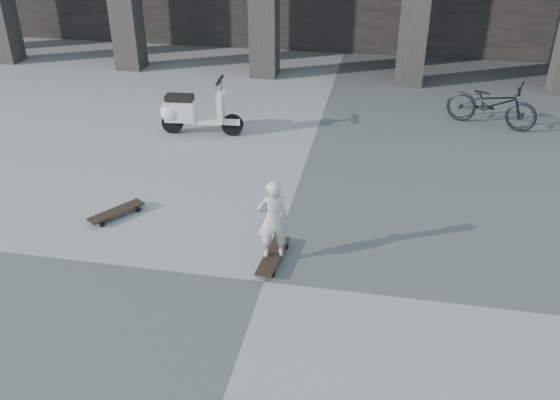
% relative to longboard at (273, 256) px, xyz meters
% --- Properties ---
extents(ground, '(90.00, 90.00, 0.00)m').
position_rel_longboard_xyz_m(ground, '(-0.02, -0.48, -0.08)').
color(ground, '#474745').
rests_on(ground, ground).
extents(longboard, '(0.30, 0.97, 0.10)m').
position_rel_longboard_xyz_m(longboard, '(0.00, 0.00, 0.00)').
color(longboard, black).
rests_on(longboard, ground).
extents(skateboard_spare, '(0.67, 0.85, 0.10)m').
position_rel_longboard_xyz_m(skateboard_spare, '(-2.52, 0.70, 0.01)').
color(skateboard_spare, black).
rests_on(skateboard_spare, ground).
extents(child, '(0.46, 0.39, 1.09)m').
position_rel_longboard_xyz_m(child, '(-0.00, -0.00, 0.56)').
color(child, '#BCB4A9').
rests_on(child, longboard).
extents(scooter, '(1.62, 0.57, 1.13)m').
position_rel_longboard_xyz_m(scooter, '(-2.49, 4.01, 0.37)').
color(scooter, black).
rests_on(scooter, ground).
extents(bicycle, '(1.89, 1.17, 0.94)m').
position_rel_longboard_xyz_m(bicycle, '(3.37, 5.54, 0.39)').
color(bicycle, black).
rests_on(bicycle, ground).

